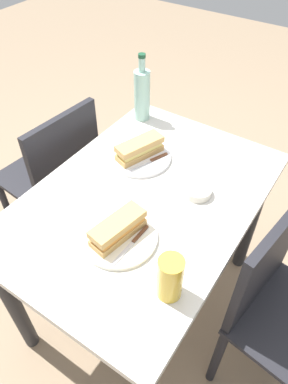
{
  "coord_description": "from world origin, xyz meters",
  "views": [
    {
      "loc": [
        0.75,
        0.5,
        1.65
      ],
      "look_at": [
        0.0,
        0.0,
        0.75
      ],
      "focal_mm": 33.36,
      "sensor_mm": 36.0,
      "label": 1
    }
  ],
  "objects_px": {
    "knife_near": "(151,161)",
    "beer_glass": "(170,278)",
    "plate_near": "(140,157)",
    "water_bottle": "(142,94)",
    "chair_far": "(281,307)",
    "olive_bowl": "(198,191)",
    "chair_near": "(57,175)",
    "knife_far": "(133,242)",
    "baguette_sandwich_far": "(118,228)",
    "plate_far": "(119,237)",
    "dining_table": "(144,219)",
    "baguette_sandwich_near": "(140,148)"
  },
  "relations": [
    {
      "from": "water_bottle",
      "to": "olive_bowl",
      "type": "distance_m",
      "value": 0.55
    },
    {
      "from": "olive_bowl",
      "to": "chair_far",
      "type": "bearing_deg",
      "value": 75.83
    },
    {
      "from": "dining_table",
      "to": "water_bottle",
      "type": "xyz_separation_m",
      "value": [
        -0.42,
        -0.29,
        0.25
      ]
    },
    {
      "from": "baguette_sandwich_far",
      "to": "olive_bowl",
      "type": "relative_size",
      "value": 2.0
    },
    {
      "from": "plate_near",
      "to": "baguette_sandwich_far",
      "type": "xyz_separation_m",
      "value": [
        0.37,
        0.17,
        0.04
      ]
    },
    {
      "from": "knife_near",
      "to": "beer_glass",
      "type": "height_order",
      "value": "beer_glass"
    },
    {
      "from": "baguette_sandwich_far",
      "to": "beer_glass",
      "type": "xyz_separation_m",
      "value": [
        0.08,
        0.23,
        0.03
      ]
    },
    {
      "from": "plate_near",
      "to": "olive_bowl",
      "type": "relative_size",
      "value": 2.53
    },
    {
      "from": "knife_far",
      "to": "beer_glass",
      "type": "height_order",
      "value": "beer_glass"
    },
    {
      "from": "plate_far",
      "to": "beer_glass",
      "type": "height_order",
      "value": "beer_glass"
    },
    {
      "from": "baguette_sandwich_far",
      "to": "olive_bowl",
      "type": "xyz_separation_m",
      "value": [
        -0.32,
        0.12,
        -0.03
      ]
    },
    {
      "from": "plate_far",
      "to": "knife_far",
      "type": "xyz_separation_m",
      "value": [
        -0.0,
        0.06,
        0.01
      ]
    },
    {
      "from": "chair_near",
      "to": "baguette_sandwich_far",
      "type": "xyz_separation_m",
      "value": [
        0.29,
        0.6,
        0.29
      ]
    },
    {
      "from": "baguette_sandwich_near",
      "to": "water_bottle",
      "type": "relative_size",
      "value": 0.69
    },
    {
      "from": "olive_bowl",
      "to": "water_bottle",
      "type": "bearing_deg",
      "value": -124.13
    },
    {
      "from": "dining_table",
      "to": "plate_far",
      "type": "xyz_separation_m",
      "value": [
        0.2,
        0.04,
        0.13
      ]
    },
    {
      "from": "chair_near",
      "to": "olive_bowl",
      "type": "height_order",
      "value": "chair_near"
    },
    {
      "from": "chair_far",
      "to": "plate_near",
      "type": "height_order",
      "value": "chair_far"
    },
    {
      "from": "water_bottle",
      "to": "olive_bowl",
      "type": "height_order",
      "value": "water_bottle"
    },
    {
      "from": "plate_far",
      "to": "water_bottle",
      "type": "xyz_separation_m",
      "value": [
        -0.62,
        -0.33,
        0.11
      ]
    },
    {
      "from": "plate_near",
      "to": "beer_glass",
      "type": "bearing_deg",
      "value": 42.12
    },
    {
      "from": "chair_far",
      "to": "knife_near",
      "type": "xyz_separation_m",
      "value": [
        -0.15,
        -0.64,
        0.26
      ]
    },
    {
      "from": "chair_far",
      "to": "chair_near",
      "type": "height_order",
      "value": "same"
    },
    {
      "from": "chair_near",
      "to": "water_bottle",
      "type": "height_order",
      "value": "water_bottle"
    },
    {
      "from": "chair_far",
      "to": "olive_bowl",
      "type": "xyz_separation_m",
      "value": [
        -0.1,
        -0.41,
        0.26
      ]
    },
    {
      "from": "knife_near",
      "to": "olive_bowl",
      "type": "relative_size",
      "value": 1.71
    },
    {
      "from": "plate_far",
      "to": "baguette_sandwich_far",
      "type": "relative_size",
      "value": 1.27
    },
    {
      "from": "dining_table",
      "to": "water_bottle",
      "type": "height_order",
      "value": "water_bottle"
    },
    {
      "from": "baguette_sandwich_near",
      "to": "beer_glass",
      "type": "relative_size",
      "value": 1.38
    },
    {
      "from": "beer_glass",
      "to": "olive_bowl",
      "type": "height_order",
      "value": "beer_glass"
    },
    {
      "from": "water_bottle",
      "to": "beer_glass",
      "type": "bearing_deg",
      "value": 38.87
    },
    {
      "from": "water_bottle",
      "to": "beer_glass",
      "type": "height_order",
      "value": "water_bottle"
    },
    {
      "from": "dining_table",
      "to": "knife_near",
      "type": "distance_m",
      "value": 0.23
    },
    {
      "from": "chair_far",
      "to": "water_bottle",
      "type": "bearing_deg",
      "value": -115.35
    },
    {
      "from": "plate_near",
      "to": "plate_far",
      "type": "relative_size",
      "value": 1.0
    },
    {
      "from": "water_bottle",
      "to": "chair_far",
      "type": "bearing_deg",
      "value": 64.65
    },
    {
      "from": "chair_far",
      "to": "olive_bowl",
      "type": "distance_m",
      "value": 0.49
    },
    {
      "from": "dining_table",
      "to": "baguette_sandwich_far",
      "type": "xyz_separation_m",
      "value": [
        0.2,
        0.04,
        0.18
      ]
    },
    {
      "from": "chair_far",
      "to": "plate_near",
      "type": "bearing_deg",
      "value": -102.64
    },
    {
      "from": "plate_near",
      "to": "olive_bowl",
      "type": "height_order",
      "value": "olive_bowl"
    },
    {
      "from": "baguette_sandwich_near",
      "to": "knife_near",
      "type": "relative_size",
      "value": 1.22
    },
    {
      "from": "knife_far",
      "to": "water_bottle",
      "type": "distance_m",
      "value": 0.74
    },
    {
      "from": "water_bottle",
      "to": "baguette_sandwich_far",
      "type": "bearing_deg",
      "value": 27.85
    },
    {
      "from": "chair_far",
      "to": "water_bottle",
      "type": "xyz_separation_m",
      "value": [
        -0.4,
        -0.85,
        0.36
      ]
    },
    {
      "from": "olive_bowl",
      "to": "plate_near",
      "type": "bearing_deg",
      "value": -100.45
    },
    {
      "from": "beer_glass",
      "to": "chair_near",
      "type": "bearing_deg",
      "value": -113.47
    },
    {
      "from": "knife_far",
      "to": "beer_glass",
      "type": "xyz_separation_m",
      "value": [
        0.08,
        0.18,
        0.06
      ]
    },
    {
      "from": "olive_bowl",
      "to": "beer_glass",
      "type": "bearing_deg",
      "value": 16.5
    },
    {
      "from": "knife_near",
      "to": "plate_far",
      "type": "distance_m",
      "value": 0.38
    },
    {
      "from": "plate_near",
      "to": "plate_far",
      "type": "bearing_deg",
      "value": 24.79
    }
  ]
}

